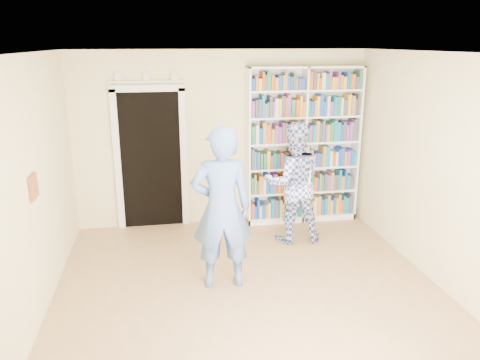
% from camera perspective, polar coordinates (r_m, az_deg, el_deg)
% --- Properties ---
extents(floor, '(5.00, 5.00, 0.00)m').
position_cam_1_polar(floor, '(5.46, 1.58, -14.42)').
color(floor, '#9D724C').
rests_on(floor, ground).
extents(ceiling, '(5.00, 5.00, 0.00)m').
position_cam_1_polar(ceiling, '(4.68, 1.85, 15.22)').
color(ceiling, white).
rests_on(ceiling, wall_back).
extents(wall_back, '(4.50, 0.00, 4.50)m').
position_cam_1_polar(wall_back, '(7.29, -2.21, 5.00)').
color(wall_back, '#F4E6A8').
rests_on(wall_back, floor).
extents(wall_left, '(0.00, 5.00, 5.00)m').
position_cam_1_polar(wall_left, '(4.99, -24.56, -2.00)').
color(wall_left, '#F4E6A8').
rests_on(wall_left, floor).
extents(wall_right, '(0.00, 5.00, 5.00)m').
position_cam_1_polar(wall_right, '(5.77, 24.16, 0.44)').
color(wall_right, '#F4E6A8').
rests_on(wall_right, floor).
extents(bookshelf, '(1.78, 0.33, 2.45)m').
position_cam_1_polar(bookshelf, '(7.44, 7.65, 4.23)').
color(bookshelf, white).
rests_on(bookshelf, floor).
extents(doorway, '(1.10, 0.08, 2.43)m').
position_cam_1_polar(doorway, '(7.25, -10.83, 3.27)').
color(doorway, black).
rests_on(doorway, floor).
extents(wall_art, '(0.03, 0.25, 0.25)m').
position_cam_1_polar(wall_art, '(5.15, -23.88, -0.77)').
color(wall_art, maroon).
rests_on(wall_art, wall_left).
extents(man_blue, '(0.71, 0.48, 1.93)m').
position_cam_1_polar(man_blue, '(5.37, -2.26, -3.50)').
color(man_blue, '#5479BC').
rests_on(man_blue, floor).
extents(man_plaid, '(0.87, 0.69, 1.75)m').
position_cam_1_polar(man_plaid, '(6.70, 6.49, -0.34)').
color(man_plaid, '#313D98').
rests_on(man_plaid, floor).
extents(paper_sheet, '(0.22, 0.04, 0.31)m').
position_cam_1_polar(paper_sheet, '(6.51, 7.67, 0.83)').
color(paper_sheet, white).
rests_on(paper_sheet, man_plaid).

